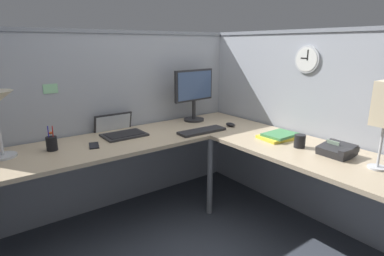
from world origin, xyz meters
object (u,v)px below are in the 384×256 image
(book_stack, at_px, (279,136))
(wall_clock, at_px, (307,59))
(cell_phone, at_px, (94,145))
(laptop, at_px, (119,131))
(coffee_mug, at_px, (300,141))
(monitor, at_px, (194,91))
(computer_mouse, at_px, (230,125))
(keyboard, at_px, (202,131))
(office_phone, at_px, (338,151))
(pen_cup, at_px, (52,143))

(book_stack, bearing_deg, wall_clock, -0.60)
(cell_phone, height_order, book_stack, book_stack)
(laptop, xyz_separation_m, coffee_mug, (0.91, -1.14, 0.02))
(monitor, relative_size, book_stack, 1.66)
(book_stack, distance_m, coffee_mug, 0.24)
(computer_mouse, height_order, cell_phone, computer_mouse)
(keyboard, xyz_separation_m, book_stack, (0.38, -0.51, 0.01))
(keyboard, distance_m, cell_phone, 0.90)
(monitor, xyz_separation_m, office_phone, (0.18, -1.38, -0.26))
(wall_clock, bearing_deg, laptop, 144.20)
(monitor, xyz_separation_m, pen_cup, (-1.35, -0.11, -0.24))
(monitor, distance_m, office_phone, 1.42)
(laptop, relative_size, wall_clock, 1.73)
(cell_phone, relative_size, office_phone, 0.68)
(office_phone, relative_size, coffee_mug, 2.21)
(computer_mouse, distance_m, coffee_mug, 0.74)
(book_stack, distance_m, wall_clock, 0.66)
(wall_clock, bearing_deg, cell_phone, 155.87)
(computer_mouse, height_order, wall_clock, wall_clock)
(computer_mouse, xyz_separation_m, office_phone, (0.04, -1.00, 0.02))
(pen_cup, bearing_deg, keyboard, -12.97)
(keyboard, bearing_deg, laptop, 147.73)
(computer_mouse, distance_m, wall_clock, 0.86)
(computer_mouse, distance_m, pen_cup, 1.51)
(computer_mouse, distance_m, office_phone, 1.01)
(laptop, bearing_deg, pen_cup, -167.46)
(book_stack, xyz_separation_m, wall_clock, (0.29, -0.00, 0.59))
(laptop, distance_m, coffee_mug, 1.45)
(pen_cup, bearing_deg, monitor, 4.79)
(laptop, height_order, pen_cup, pen_cup)
(coffee_mug, bearing_deg, pen_cup, 145.62)
(laptop, height_order, computer_mouse, laptop)
(coffee_mug, bearing_deg, computer_mouse, 89.34)
(book_stack, bearing_deg, office_phone, -90.29)
(monitor, distance_m, coffee_mug, 1.16)
(computer_mouse, bearing_deg, cell_phone, 171.52)
(cell_phone, bearing_deg, laptop, 52.37)
(laptop, distance_m, keyboard, 0.70)
(keyboard, relative_size, cell_phone, 2.99)
(keyboard, height_order, computer_mouse, computer_mouse)
(office_phone, bearing_deg, coffee_mug, 101.47)
(pen_cup, height_order, cell_phone, pen_cup)
(computer_mouse, height_order, coffee_mug, coffee_mug)
(coffee_mug, relative_size, wall_clock, 0.44)
(monitor, relative_size, coffee_mug, 5.21)
(coffee_mug, bearing_deg, monitor, 96.44)
(computer_mouse, xyz_separation_m, pen_cup, (-1.48, 0.27, 0.04))
(office_phone, distance_m, coffee_mug, 0.27)
(computer_mouse, bearing_deg, coffee_mug, -90.66)
(computer_mouse, relative_size, book_stack, 0.35)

